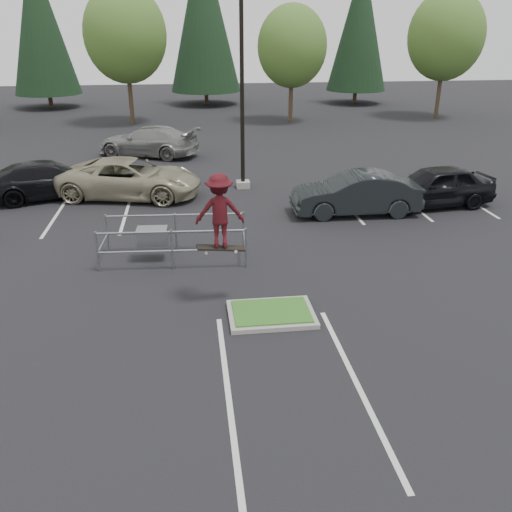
{
  "coord_description": "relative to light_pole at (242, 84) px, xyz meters",
  "views": [
    {
      "loc": [
        -1.91,
        -12.06,
        6.92
      ],
      "look_at": [
        -0.21,
        1.5,
        1.06
      ],
      "focal_mm": 38.0,
      "sensor_mm": 36.0,
      "label": 1
    }
  ],
  "objects": [
    {
      "name": "cart_corral",
      "position": [
        -3.51,
        -7.94,
        -3.76
      ],
      "size": [
        4.6,
        1.88,
        1.28
      ],
      "rotation": [
        0.0,
        0.0,
        -0.06
      ],
      "color": "gray",
      "rests_on": "ground"
    },
    {
      "name": "conif_a",
      "position": [
        -14.5,
        28.0,
        2.54
      ],
      "size": [
        5.72,
        5.72,
        13.0
      ],
      "color": "#38281C",
      "rests_on": "ground"
    },
    {
      "name": "conif_c",
      "position": [
        13.5,
        27.5,
        2.29
      ],
      "size": [
        5.5,
        5.5,
        12.5
      ],
      "color": "#38281C",
      "rests_on": "ground"
    },
    {
      "name": "decid_c",
      "position": [
        5.49,
        17.83,
        0.69
      ],
      "size": [
        5.12,
        5.12,
        8.38
      ],
      "color": "#38281C",
      "rests_on": "ground"
    },
    {
      "name": "decid_d",
      "position": [
        17.49,
        18.33,
        1.35
      ],
      "size": [
        5.76,
        5.76,
        9.43
      ],
      "color": "#38281C",
      "rests_on": "ground"
    },
    {
      "name": "skateboarder",
      "position": [
        -1.7,
        -11.0,
        -2.0
      ],
      "size": [
        1.28,
        0.74,
        2.09
      ],
      "rotation": [
        0.0,
        0.0,
        3.12
      ],
      "color": "black",
      "rests_on": "ground"
    },
    {
      "name": "conif_b",
      "position": [
        -0.5,
        28.5,
        3.29
      ],
      "size": [
        6.38,
        6.38,
        14.5
      ],
      "color": "#38281C",
      "rests_on": "ground"
    },
    {
      "name": "stall_lines",
      "position": [
        -1.85,
        -5.98,
        -4.56
      ],
      "size": [
        22.62,
        17.6,
        0.01
      ],
      "color": "silver",
      "rests_on": "ground"
    },
    {
      "name": "grass_median",
      "position": [
        -0.5,
        -12.0,
        -4.48
      ],
      "size": [
        2.2,
        1.6,
        0.16
      ],
      "color": "gray",
      "rests_on": "ground"
    },
    {
      "name": "car_r_black",
      "position": [
        7.5,
        -3.74,
        -3.72
      ],
      "size": [
        5.12,
        2.57,
        1.67
      ],
      "primitive_type": "imported",
      "rotation": [
        0.0,
        0.0,
        4.84
      ],
      "color": "black",
      "rests_on": "ground"
    },
    {
      "name": "car_far_silver",
      "position": [
        -4.54,
        7.14,
        -3.73
      ],
      "size": [
        6.16,
        4.41,
        1.66
      ],
      "primitive_type": "imported",
      "rotation": [
        0.0,
        0.0,
        4.3
      ],
      "color": "gray",
      "rests_on": "ground"
    },
    {
      "name": "decid_b",
      "position": [
        -6.51,
        18.53,
        1.48
      ],
      "size": [
        5.89,
        5.89,
        9.64
      ],
      "color": "#38281C",
      "rests_on": "ground"
    },
    {
      "name": "car_l_black",
      "position": [
        -8.5,
        -0.5,
        -3.77
      ],
      "size": [
        5.84,
        3.83,
        1.57
      ],
      "primitive_type": "imported",
      "rotation": [
        0.0,
        0.0,
        1.9
      ],
      "color": "black",
      "rests_on": "ground"
    },
    {
      "name": "car_l_tan",
      "position": [
        -5.0,
        -0.85,
        -3.72
      ],
      "size": [
        6.47,
        4.01,
        1.67
      ],
      "primitive_type": "imported",
      "rotation": [
        0.0,
        0.0,
        1.35
      ],
      "color": "gray",
      "rests_on": "ground"
    },
    {
      "name": "light_pole",
      "position": [
        0.0,
        0.0,
        0.0
      ],
      "size": [
        0.7,
        0.6,
        10.12
      ],
      "color": "gray",
      "rests_on": "ground"
    },
    {
      "name": "ground",
      "position": [
        -0.5,
        -12.0,
        -4.56
      ],
      "size": [
        120.0,
        120.0,
        0.0
      ],
      "primitive_type": "plane",
      "color": "black",
      "rests_on": "ground"
    },
    {
      "name": "car_r_charc",
      "position": [
        4.0,
        -4.29,
        -3.74
      ],
      "size": [
        5.02,
        1.84,
        1.64
      ],
      "primitive_type": "imported",
      "rotation": [
        0.0,
        0.0,
        4.69
      ],
      "color": "black",
      "rests_on": "ground"
    }
  ]
}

